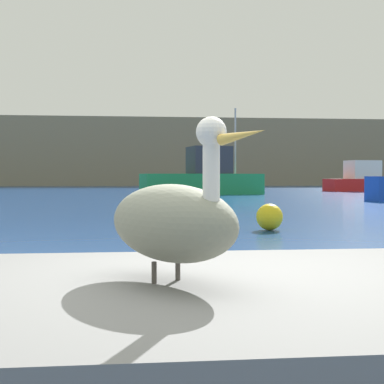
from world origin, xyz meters
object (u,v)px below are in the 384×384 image
pelican (173,221)px  fishing_boat_red (366,180)px  fishing_boat_green (204,177)px  mooring_buoy (269,217)px

pelican → fishing_boat_red: (18.22, 38.76, -0.03)m
fishing_boat_red → fishing_boat_green: 15.60m
pelican → fishing_boat_red: fishing_boat_red is taller
fishing_boat_green → mooring_buoy: fishing_boat_green is taller
fishing_boat_red → mooring_buoy: fishing_boat_red is taller
fishing_boat_red → mooring_buoy: size_ratio=12.43×
pelican → fishing_boat_green: (4.16, 32.00, 0.19)m
fishing_boat_red → fishing_boat_green: fishing_boat_green is taller
pelican → fishing_boat_green: 32.27m
fishing_boat_red → mooring_buoy: (-15.53, -30.30, -0.60)m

